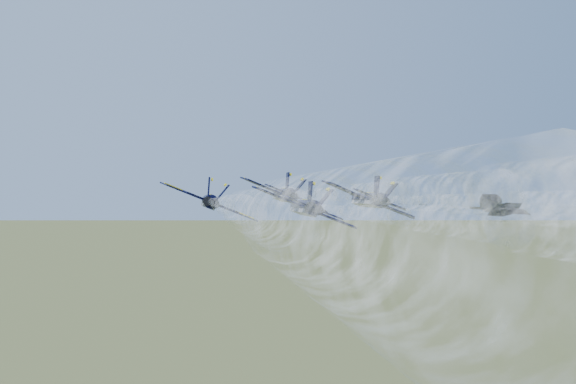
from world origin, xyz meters
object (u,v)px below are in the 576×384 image
object	(u,v)px
jet_left	(209,201)
jet_slot	(304,207)
jet_lead	(284,194)
jet_right	(368,199)

from	to	relation	value
jet_left	jet_slot	distance (m)	15.63
jet_left	jet_lead	bearing A→B (deg)	43.64
jet_left	jet_right	world-z (taller)	same
jet_right	jet_slot	bearing A→B (deg)	-135.11
jet_lead	jet_slot	size ratio (longest dim) A/B	1.00
jet_lead	jet_right	bearing A→B (deg)	-43.19
jet_lead	jet_left	size ratio (longest dim) A/B	1.00
jet_lead	jet_right	world-z (taller)	same
jet_right	jet_slot	size ratio (longest dim) A/B	1.00
jet_left	jet_slot	bearing A→B (deg)	-39.09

